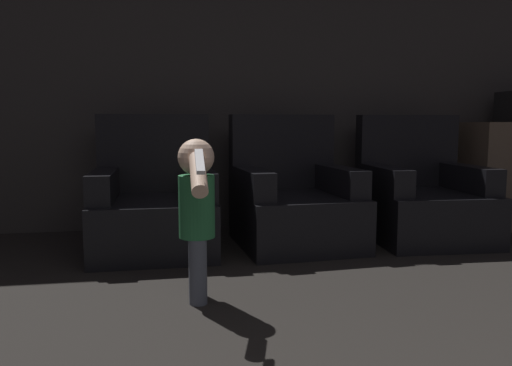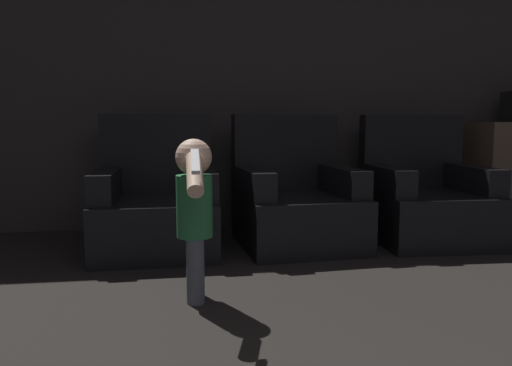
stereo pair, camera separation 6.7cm
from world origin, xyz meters
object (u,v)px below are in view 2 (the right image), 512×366
armchair_left (156,205)px  armchair_right (425,199)px  person_toddler (194,206)px  armchair_middle (295,202)px

armchair_left → armchair_right: bearing=-0.8°
armchair_left → armchair_right: size_ratio=1.00×
person_toddler → armchair_right: bearing=-56.9°
armchair_left → armchair_middle: (1.03, -0.00, 0.00)m
armchair_left → person_toddler: bearing=-78.6°
armchair_middle → armchair_right: size_ratio=1.00×
person_toddler → armchair_left: bearing=13.5°
armchair_middle → person_toddler: bearing=-129.0°
armchair_left → armchair_middle: same height
armchair_left → armchair_middle: 1.03m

